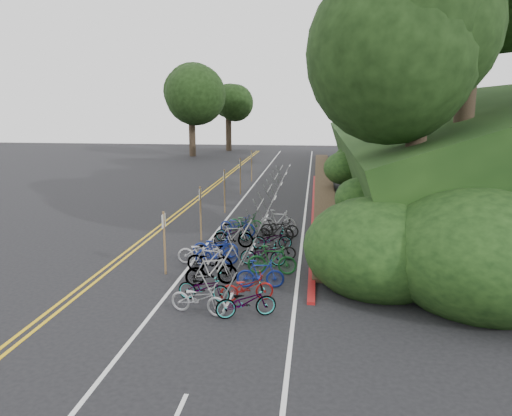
% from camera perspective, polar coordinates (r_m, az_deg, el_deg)
% --- Properties ---
extents(ground, '(120.00, 120.00, 0.00)m').
position_cam_1_polar(ground, '(18.62, -11.60, -7.64)').
color(ground, black).
rests_on(ground, ground).
extents(road_markings, '(7.47, 80.00, 0.01)m').
position_cam_1_polar(road_markings, '(27.88, -3.86, -0.92)').
color(road_markings, gold).
rests_on(road_markings, ground).
extents(red_curb, '(0.25, 28.00, 0.10)m').
position_cam_1_polar(red_curb, '(29.26, 6.64, -0.27)').
color(red_curb, maroon).
rests_on(red_curb, ground).
extents(embankment, '(14.30, 48.14, 9.11)m').
position_cam_1_polar(embankment, '(36.56, 18.32, 5.61)').
color(embankment, black).
rests_on(embankment, ground).
extents(tree_cluster, '(31.92, 53.60, 17.43)m').
position_cam_1_polar(tree_cluster, '(39.16, 13.41, 18.48)').
color(tree_cluster, '#2D2319').
rests_on(tree_cluster, ground).
extents(bike_rack_front, '(1.17, 2.81, 1.23)m').
position_cam_1_polar(bike_rack_front, '(16.43, -3.46, -6.81)').
color(bike_rack_front, gray).
rests_on(bike_rack_front, ground).
extents(bike_racks_rest, '(1.14, 23.00, 1.17)m').
position_cam_1_polar(bike_racks_rest, '(30.21, 1.56, 1.74)').
color(bike_racks_rest, gray).
rests_on(bike_racks_rest, ground).
extents(signpost_near, '(0.08, 0.40, 2.36)m').
position_cam_1_polar(signpost_near, '(18.37, -10.43, -3.45)').
color(signpost_near, brown).
rests_on(signpost_near, ground).
extents(signposts_rest, '(0.08, 18.40, 2.50)m').
position_cam_1_polar(signposts_rest, '(31.40, -2.63, 3.18)').
color(signposts_rest, brown).
rests_on(signposts_rest, ground).
extents(bike_front, '(0.86, 1.90, 0.96)m').
position_cam_1_polar(bike_front, '(19.66, -6.30, -4.95)').
color(bike_front, '#9E9EA3').
rests_on(bike_front, ground).
extents(bike_valet, '(3.12, 12.02, 1.09)m').
position_cam_1_polar(bike_valet, '(19.77, -1.25, -4.76)').
color(bike_valet, '#9E9EA3').
rests_on(bike_valet, ground).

